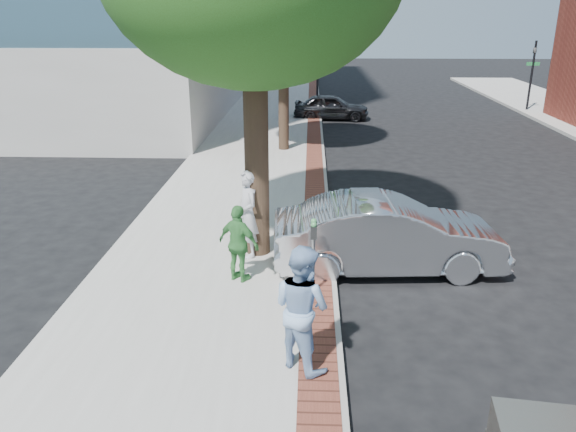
{
  "coord_description": "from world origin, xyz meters",
  "views": [
    {
      "loc": [
        0.53,
        -9.68,
        5.24
      ],
      "look_at": [
        0.09,
        1.38,
        1.2
      ],
      "focal_mm": 35.0,
      "sensor_mm": 36.0,
      "label": 1
    }
  ],
  "objects_px": {
    "bg_car": "(331,107)",
    "person_officer": "(302,307)",
    "person_gray": "(248,214)",
    "parking_meter": "(313,241)",
    "sedan_silver": "(388,235)",
    "person_green": "(239,244)"
  },
  "relations": [
    {
      "from": "parking_meter",
      "to": "sedan_silver",
      "type": "distance_m",
      "value": 2.14
    },
    {
      "from": "parking_meter",
      "to": "person_officer",
      "type": "xyz_separation_m",
      "value": [
        -0.18,
        -2.37,
        -0.07
      ]
    },
    {
      "from": "person_gray",
      "to": "person_officer",
      "type": "xyz_separation_m",
      "value": [
        1.23,
        -4.05,
        0.01
      ]
    },
    {
      "from": "parking_meter",
      "to": "person_green",
      "type": "height_order",
      "value": "person_green"
    },
    {
      "from": "person_gray",
      "to": "person_officer",
      "type": "distance_m",
      "value": 4.24
    },
    {
      "from": "person_gray",
      "to": "person_officer",
      "type": "bearing_deg",
      "value": -8.18
    },
    {
      "from": "person_officer",
      "to": "bg_car",
      "type": "distance_m",
      "value": 21.71
    },
    {
      "from": "person_gray",
      "to": "bg_car",
      "type": "height_order",
      "value": "person_gray"
    },
    {
      "from": "bg_car",
      "to": "person_officer",
      "type": "bearing_deg",
      "value": 179.97
    },
    {
      "from": "person_gray",
      "to": "person_green",
      "type": "height_order",
      "value": "person_gray"
    },
    {
      "from": "bg_car",
      "to": "parking_meter",
      "type": "bearing_deg",
      "value": -179.87
    },
    {
      "from": "parking_meter",
      "to": "person_gray",
      "type": "relative_size",
      "value": 0.76
    },
    {
      "from": "sedan_silver",
      "to": "parking_meter",
      "type": "bearing_deg",
      "value": 127.18
    },
    {
      "from": "person_officer",
      "to": "sedan_silver",
      "type": "height_order",
      "value": "person_officer"
    },
    {
      "from": "person_green",
      "to": "sedan_silver",
      "type": "relative_size",
      "value": 0.33
    },
    {
      "from": "sedan_silver",
      "to": "bg_car",
      "type": "xyz_separation_m",
      "value": [
        -0.61,
        17.92,
        -0.15
      ]
    },
    {
      "from": "parking_meter",
      "to": "sedan_silver",
      "type": "bearing_deg",
      "value": 41.09
    },
    {
      "from": "bg_car",
      "to": "person_gray",
      "type": "bearing_deg",
      "value": 175.3
    },
    {
      "from": "parking_meter",
      "to": "person_officer",
      "type": "height_order",
      "value": "person_officer"
    },
    {
      "from": "parking_meter",
      "to": "person_officer",
      "type": "distance_m",
      "value": 2.38
    },
    {
      "from": "parking_meter",
      "to": "person_green",
      "type": "bearing_deg",
      "value": 163.03
    },
    {
      "from": "person_gray",
      "to": "bg_car",
      "type": "distance_m",
      "value": 17.79
    }
  ]
}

